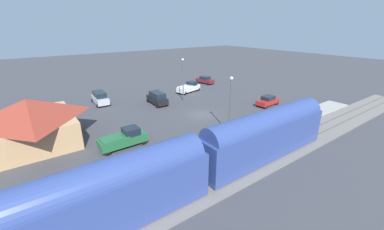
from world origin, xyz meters
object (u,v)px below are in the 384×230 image
(pedestrian_on_platform, at_px, (288,117))
(sedan_maroon, at_px, (205,80))
(light_pole_lot_center, at_px, (183,75))
(suv_silver, at_px, (100,98))
(pickup_white, at_px, (189,87))
(suv_black, at_px, (157,98))
(light_pole_near_platform, at_px, (230,98))
(sedan_red, at_px, (268,101))
(pickup_green, at_px, (124,139))
(station_building, at_px, (31,121))

(pedestrian_on_platform, relative_size, sedan_maroon, 0.36)
(light_pole_lot_center, bearing_deg, suv_silver, 62.26)
(pickup_white, relative_size, suv_black, 1.15)
(pedestrian_on_platform, height_order, light_pole_near_platform, light_pole_near_platform)
(sedan_red, distance_m, sedan_maroon, 19.78)
(pedestrian_on_platform, bearing_deg, suv_black, 27.16)
(pickup_green, xyz_separation_m, sedan_maroon, (19.64, -27.72, -0.15))
(pickup_white, height_order, light_pole_near_platform, light_pole_near_platform)
(pickup_white, height_order, light_pole_lot_center, light_pole_lot_center)
(suv_silver, distance_m, suv_black, 10.17)
(pedestrian_on_platform, bearing_deg, suv_silver, 35.38)
(sedan_red, relative_size, suv_black, 0.93)
(suv_silver, distance_m, light_pole_lot_center, 15.30)
(sedan_red, relative_size, light_pole_near_platform, 0.63)
(station_building, distance_m, sedan_maroon, 38.16)
(station_building, relative_size, pickup_white, 1.88)
(pickup_green, bearing_deg, station_building, 49.57)
(suv_silver, bearing_deg, pickup_green, 172.00)
(sedan_red, xyz_separation_m, suv_silver, (18.06, 23.37, 0.27))
(pickup_green, relative_size, light_pole_near_platform, 0.74)
(sedan_red, bearing_deg, light_pole_near_platform, 107.12)
(suv_silver, bearing_deg, light_pole_near_platform, -155.73)
(pickup_white, distance_m, sedan_maroon, 8.87)
(pickup_white, bearing_deg, station_building, 106.48)
(pickup_white, relative_size, light_pole_lot_center, 0.74)
(suv_silver, distance_m, pickup_white, 17.62)
(station_building, bearing_deg, pickup_white, -73.52)
(sedan_red, xyz_separation_m, pickup_white, (15.42, 5.95, 0.15))
(pickup_white, bearing_deg, pedestrian_on_platform, -178.34)
(suv_silver, height_order, light_pole_near_platform, light_pole_near_platform)
(suv_silver, distance_m, light_pole_near_platform, 24.58)
(station_building, relative_size, pickup_green, 1.98)
(pedestrian_on_platform, distance_m, sedan_red, 9.10)
(sedan_red, bearing_deg, light_pole_lot_center, 42.54)
(pedestrian_on_platform, xyz_separation_m, pickup_white, (22.82, 0.66, -0.25))
(light_pole_lot_center, bearing_deg, pedestrian_on_platform, -165.07)
(sedan_red, xyz_separation_m, suv_black, (11.97, 15.22, 0.27))
(station_building, bearing_deg, pickup_green, -130.43)
(pedestrian_on_platform, distance_m, sedan_maroon, 28.01)
(suv_black, bearing_deg, sedan_red, -128.18)
(sedan_maroon, height_order, light_pole_lot_center, light_pole_lot_center)
(suv_silver, xyz_separation_m, pickup_green, (-18.00, 2.53, -0.12))
(sedan_red, distance_m, suv_silver, 29.53)
(light_pole_near_platform, bearing_deg, pickup_white, -20.79)
(station_building, xyz_separation_m, pedestrian_on_platform, (-14.48, -28.85, -1.56))
(pedestrian_on_platform, xyz_separation_m, suv_black, (19.36, 9.93, -0.13))
(sedan_red, height_order, light_pole_lot_center, light_pole_lot_center)
(station_building, height_order, sedan_red, station_building)
(suv_black, bearing_deg, sedan_maroon, -65.61)
(station_building, height_order, suv_silver, station_building)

